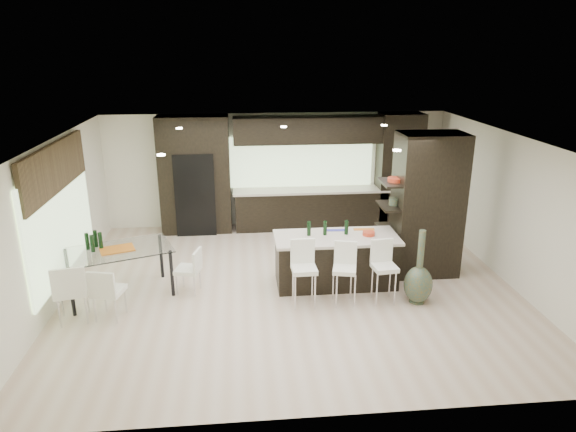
{
  "coord_description": "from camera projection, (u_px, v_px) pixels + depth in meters",
  "views": [
    {
      "loc": [
        -0.87,
        -8.46,
        4.19
      ],
      "look_at": [
        0.0,
        0.6,
        1.15
      ],
      "focal_mm": 32.0,
      "sensor_mm": 36.0,
      "label": 1
    }
  ],
  "objects": [
    {
      "name": "chair_far",
      "position": [
        72.0,
        294.0,
        8.08
      ],
      "size": [
        0.59,
        0.59,
        0.92
      ],
      "primitive_type": "cube",
      "rotation": [
        0.0,
        0.0,
        0.21
      ],
      "color": "white",
      "rests_on": "ground"
    },
    {
      "name": "stool_right",
      "position": [
        384.0,
        278.0,
        8.69
      ],
      "size": [
        0.43,
        0.43,
        0.87
      ],
      "primitive_type": "cube",
      "rotation": [
        0.0,
        0.0,
        0.11
      ],
      "color": "white",
      "rests_on": "ground"
    },
    {
      "name": "back_wall",
      "position": [
        276.0,
        170.0,
        12.27
      ],
      "size": [
        8.0,
        0.02,
        2.7
      ],
      "primitive_type": "cube",
      "color": "white",
      "rests_on": "ground"
    },
    {
      "name": "ground",
      "position": [
        291.0,
        286.0,
        9.39
      ],
      "size": [
        8.0,
        8.0,
        0.0
      ],
      "primitive_type": "plane",
      "color": "beige",
      "rests_on": "ground"
    },
    {
      "name": "bench",
      "position": [
        356.0,
        266.0,
        9.54
      ],
      "size": [
        1.48,
        0.65,
        0.55
      ],
      "primitive_type": "cube",
      "rotation": [
        0.0,
        0.0,
        -0.07
      ],
      "color": "black",
      "rests_on": "ground"
    },
    {
      "name": "back_cabinetry",
      "position": [
        299.0,
        173.0,
        12.0
      ],
      "size": [
        6.8,
        0.68,
        2.7
      ],
      "primitive_type": "cube",
      "color": "black",
      "rests_on": "ground"
    },
    {
      "name": "stool_mid",
      "position": [
        344.0,
        280.0,
        8.63
      ],
      "size": [
        0.46,
        0.46,
        0.86
      ],
      "primitive_type": "cube",
      "rotation": [
        0.0,
        0.0,
        -0.24
      ],
      "color": "white",
      "rests_on": "ground"
    },
    {
      "name": "window_left",
      "position": [
        61.0,
        219.0,
        8.79
      ],
      "size": [
        0.04,
        3.2,
        1.9
      ],
      "primitive_type": "cube",
      "color": "#B2D199",
      "rests_on": "left_wall"
    },
    {
      "name": "dining_table",
      "position": [
        120.0,
        272.0,
        8.93
      ],
      "size": [
        2.02,
        1.55,
        0.86
      ],
      "primitive_type": "cube",
      "rotation": [
        0.0,
        0.0,
        0.35
      ],
      "color": "white",
      "rests_on": "ground"
    },
    {
      "name": "kitchen_island",
      "position": [
        336.0,
        260.0,
        9.34
      ],
      "size": [
        2.23,
        0.96,
        0.93
      ],
      "primitive_type": "cube",
      "rotation": [
        0.0,
        0.0,
        0.0
      ],
      "color": "black",
      "rests_on": "ground"
    },
    {
      "name": "refrigerator",
      "position": [
        196.0,
        192.0,
        11.86
      ],
      "size": [
        0.9,
        0.68,
        1.9
      ],
      "primitive_type": "cube",
      "color": "black",
      "rests_on": "ground"
    },
    {
      "name": "ceiling",
      "position": [
        291.0,
        139.0,
        8.54
      ],
      "size": [
        8.0,
        7.0,
        0.02
      ],
      "primitive_type": "cube",
      "color": "white",
      "rests_on": "ground"
    },
    {
      "name": "ceiling_spots",
      "position": [
        290.0,
        138.0,
        8.78
      ],
      "size": [
        4.0,
        3.0,
        0.02
      ],
      "primitive_type": "cube",
      "color": "white",
      "rests_on": "ceiling"
    },
    {
      "name": "left_wall",
      "position": [
        54.0,
        223.0,
        8.6
      ],
      "size": [
        0.02,
        7.0,
        2.7
      ],
      "primitive_type": "cube",
      "color": "white",
      "rests_on": "ground"
    },
    {
      "name": "chair_end",
      "position": [
        188.0,
        273.0,
        9.05
      ],
      "size": [
        0.49,
        0.49,
        0.75
      ],
      "primitive_type": "cube",
      "rotation": [
        0.0,
        0.0,
        1.33
      ],
      "color": "white",
      "rests_on": "ground"
    },
    {
      "name": "stool_left",
      "position": [
        304.0,
        281.0,
        8.55
      ],
      "size": [
        0.42,
        0.42,
        0.92
      ],
      "primitive_type": "cube",
      "rotation": [
        0.0,
        0.0,
        0.03
      ],
      "color": "white",
      "rests_on": "ground"
    },
    {
      "name": "window_back",
      "position": [
        302.0,
        162.0,
        12.22
      ],
      "size": [
        3.4,
        0.04,
        1.2
      ],
      "primitive_type": "cube",
      "color": "#B2D199",
      "rests_on": "back_wall"
    },
    {
      "name": "right_wall",
      "position": [
        510.0,
        209.0,
        9.33
      ],
      "size": [
        0.02,
        7.0,
        2.7
      ],
      "primitive_type": "cube",
      "color": "white",
      "rests_on": "ground"
    },
    {
      "name": "chair_near",
      "position": [
        109.0,
        295.0,
        8.17
      ],
      "size": [
        0.53,
        0.53,
        0.82
      ],
      "primitive_type": "cube",
      "rotation": [
        0.0,
        0.0,
        -0.23
      ],
      "color": "white",
      "rests_on": "ground"
    },
    {
      "name": "stone_accent",
      "position": [
        55.0,
        168.0,
        8.51
      ],
      "size": [
        0.08,
        3.0,
        0.8
      ],
      "primitive_type": "cube",
      "color": "brown",
      "rests_on": "left_wall"
    },
    {
      "name": "floor_vase",
      "position": [
        420.0,
        267.0,
        8.6
      ],
      "size": [
        0.5,
        0.5,
        1.31
      ],
      "primitive_type": null,
      "rotation": [
        0.0,
        0.0,
        0.03
      ],
      "color": "#414E38",
      "rests_on": "ground"
    },
    {
      "name": "partition_column",
      "position": [
        427.0,
        205.0,
        9.58
      ],
      "size": [
        1.2,
        0.8,
        2.7
      ],
      "primitive_type": "cube",
      "color": "black",
      "rests_on": "ground"
    }
  ]
}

